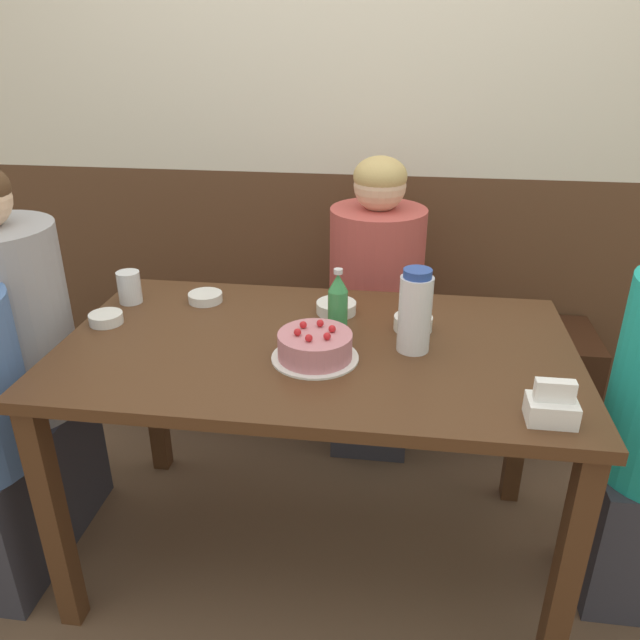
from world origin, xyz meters
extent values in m
plane|color=brown|center=(0.00, 0.00, 0.00)|extent=(12.00, 12.00, 0.00)
cube|color=brown|center=(0.00, 1.05, 0.52)|extent=(4.80, 0.04, 1.04)
cube|color=#381E11|center=(0.00, 0.83, 0.23)|extent=(2.07, 0.38, 0.46)
cube|color=#4C2D19|center=(0.00, 0.00, 0.76)|extent=(1.45, 0.82, 0.03)
cube|color=#4C2D19|center=(-0.67, -0.36, 0.37)|extent=(0.06, 0.06, 0.74)
cube|color=#4C2D19|center=(0.67, -0.36, 0.37)|extent=(0.06, 0.06, 0.74)
cube|color=#4C2D19|center=(-0.67, 0.36, 0.37)|extent=(0.06, 0.06, 0.74)
cube|color=#4C2D19|center=(0.67, 0.36, 0.37)|extent=(0.06, 0.06, 0.74)
cylinder|color=white|center=(0.01, -0.09, 0.78)|extent=(0.24, 0.24, 0.01)
cylinder|color=#C67A84|center=(0.01, -0.09, 0.82)|extent=(0.20, 0.20, 0.07)
sphere|color=red|center=(0.05, -0.12, 0.86)|extent=(0.02, 0.02, 0.02)
sphere|color=red|center=(0.05, -0.07, 0.86)|extent=(0.02, 0.02, 0.02)
sphere|color=red|center=(0.02, -0.04, 0.86)|extent=(0.02, 0.02, 0.02)
sphere|color=red|center=(-0.03, -0.06, 0.86)|extent=(0.02, 0.02, 0.02)
sphere|color=red|center=(-0.03, -0.11, 0.86)|extent=(0.02, 0.02, 0.02)
sphere|color=red|center=(0.00, -0.14, 0.86)|extent=(0.02, 0.02, 0.02)
cylinder|color=white|center=(0.27, 0.00, 0.89)|extent=(0.09, 0.09, 0.21)
cylinder|color=#28479E|center=(0.27, 0.00, 1.00)|extent=(0.08, 0.08, 0.02)
cylinder|color=#388E4C|center=(0.05, 0.07, 0.85)|extent=(0.06, 0.06, 0.13)
cone|color=#388E4C|center=(0.05, 0.07, 0.94)|extent=(0.06, 0.06, 0.05)
cylinder|color=silver|center=(0.05, 0.07, 0.97)|extent=(0.03, 0.03, 0.01)
cube|color=white|center=(0.58, -0.31, 0.81)|extent=(0.11, 0.08, 0.05)
cube|color=white|center=(0.58, -0.31, 0.86)|extent=(0.09, 0.03, 0.05)
cylinder|color=white|center=(-0.65, 0.05, 0.79)|extent=(0.10, 0.10, 0.03)
cylinder|color=white|center=(0.27, 0.13, 0.80)|extent=(0.11, 0.11, 0.04)
cylinder|color=white|center=(0.03, 0.22, 0.80)|extent=(0.12, 0.12, 0.04)
cylinder|color=white|center=(-0.40, 0.25, 0.79)|extent=(0.11, 0.11, 0.03)
cylinder|color=silver|center=(-0.64, 0.21, 0.83)|extent=(0.07, 0.07, 0.10)
cube|color=#33333D|center=(0.13, 0.67, 0.23)|extent=(0.30, 0.34, 0.45)
cylinder|color=#BC4C47|center=(0.13, 0.67, 0.72)|extent=(0.36, 0.36, 0.55)
sphere|color=beige|center=(0.13, 0.67, 1.08)|extent=(0.19, 0.19, 0.19)
ellipsoid|color=tan|center=(0.13, 0.67, 1.11)|extent=(0.19, 0.19, 0.14)
cube|color=#33333D|center=(-0.98, 0.05, 0.23)|extent=(0.34, 0.30, 0.45)
cylinder|color=#99999E|center=(-0.98, 0.05, 0.76)|extent=(0.38, 0.38, 0.61)
camera|label=1|loc=(0.22, -1.56, 1.59)|focal=35.00mm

